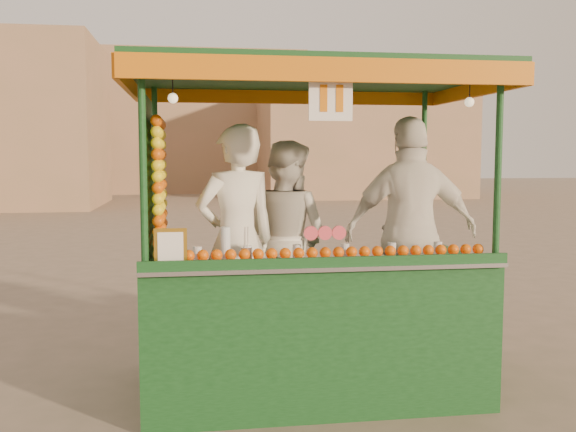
{
  "coord_description": "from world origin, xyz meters",
  "views": [
    {
      "loc": [
        -0.66,
        -4.72,
        1.84
      ],
      "look_at": [
        0.09,
        0.3,
        1.36
      ],
      "focal_mm": 39.91,
      "sensor_mm": 36.0,
      "label": 1
    }
  ],
  "objects": [
    {
      "name": "ground",
      "position": [
        0.0,
        0.0,
        0.0
      ],
      "size": [
        90.0,
        90.0,
        0.0
      ],
      "primitive_type": "plane",
      "color": "#6C5F4D",
      "rests_on": "ground"
    },
    {
      "name": "building_right",
      "position": [
        7.0,
        24.0,
        2.5
      ],
      "size": [
        9.0,
        6.0,
        5.0
      ],
      "primitive_type": "cube",
      "color": "#A0765B",
      "rests_on": "ground"
    },
    {
      "name": "building_center",
      "position": [
        -2.0,
        30.0,
        3.5
      ],
      "size": [
        14.0,
        7.0,
        7.0
      ],
      "primitive_type": "cube",
      "color": "#A0765B",
      "rests_on": "ground"
    },
    {
      "name": "juice_cart",
      "position": [
        0.17,
        0.1,
        0.81
      ],
      "size": [
        2.76,
        1.79,
        2.5
      ],
      "color": "#0F3814",
      "rests_on": "ground"
    },
    {
      "name": "vendor_left",
      "position": [
        -0.33,
        0.2,
        1.19
      ],
      "size": [
        0.75,
        0.61,
        1.79
      ],
      "rotation": [
        0.0,
        0.0,
        3.46
      ],
      "color": "silver",
      "rests_on": "ground"
    },
    {
      "name": "vendor_middle",
      "position": [
        0.14,
        0.77,
        1.13
      ],
      "size": [
        1.03,
        1.01,
        1.68
      ],
      "rotation": [
        0.0,
        0.0,
        2.43
      ],
      "color": "silver",
      "rests_on": "ground"
    },
    {
      "name": "vendor_right",
      "position": [
        1.09,
        0.23,
        1.22
      ],
      "size": [
        1.1,
        0.47,
        1.87
      ],
      "rotation": [
        0.0,
        0.0,
        3.12
      ],
      "color": "white",
      "rests_on": "ground"
    }
  ]
}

